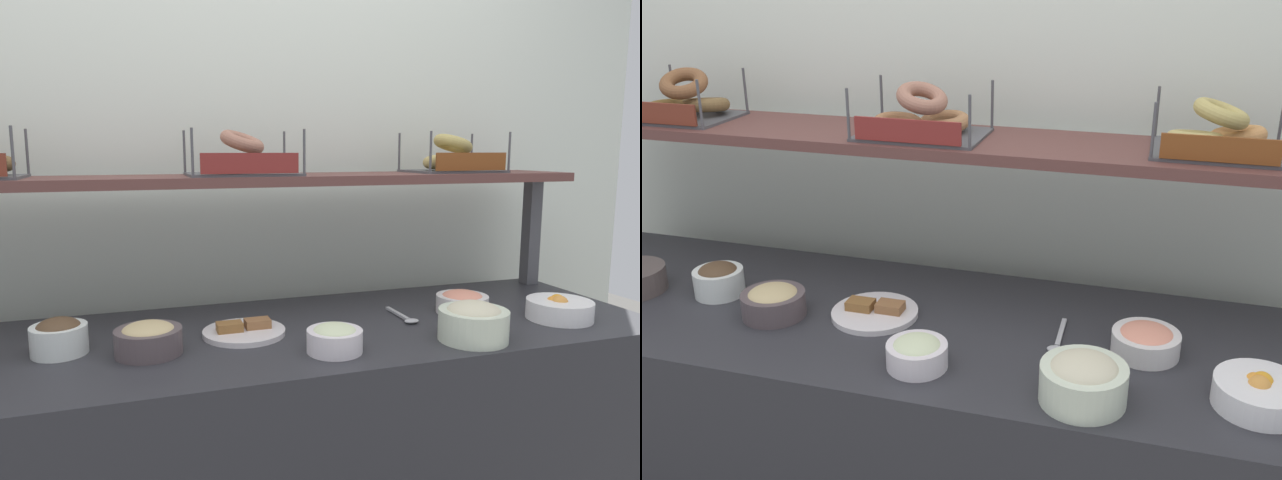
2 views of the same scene
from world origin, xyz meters
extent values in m
cube|color=silver|center=(0.00, 0.55, 1.20)|extent=(3.51, 0.06, 2.40)
cube|color=#2D2D33|center=(0.00, 0.00, 0.42)|extent=(2.31, 0.70, 0.85)
cube|color=brown|center=(0.00, 0.27, 1.26)|extent=(2.27, 0.32, 0.03)
cylinder|color=white|center=(0.87, -0.15, 0.88)|extent=(0.19, 0.19, 0.06)
sphere|color=#F69935|center=(0.86, -0.14, 0.90)|extent=(0.04, 0.04, 0.04)
sphere|color=orange|center=(0.87, -0.15, 0.90)|extent=(0.05, 0.05, 0.05)
sphere|color=#E79842|center=(0.86, -0.16, 0.90)|extent=(0.05, 0.05, 0.05)
sphere|color=orange|center=(0.87, -0.15, 0.90)|extent=(0.04, 0.04, 0.04)
sphere|color=orange|center=(0.87, -0.14, 0.90)|extent=(0.05, 0.05, 0.05)
cylinder|color=#56494C|center=(-0.32, -0.07, 0.88)|extent=(0.17, 0.17, 0.07)
ellipsoid|color=tan|center=(-0.32, -0.07, 0.91)|extent=(0.13, 0.13, 0.05)
cylinder|color=white|center=(0.63, 0.00, 0.88)|extent=(0.16, 0.16, 0.06)
ellipsoid|color=#F39679|center=(0.63, 0.00, 0.90)|extent=(0.13, 0.13, 0.04)
cylinder|color=white|center=(0.12, -0.21, 0.88)|extent=(0.14, 0.14, 0.06)
ellipsoid|color=beige|center=(0.12, -0.21, 0.90)|extent=(0.11, 0.11, 0.04)
cylinder|color=silver|center=(0.51, -0.24, 0.89)|extent=(0.19, 0.19, 0.08)
ellipsoid|color=beige|center=(0.51, -0.24, 0.93)|extent=(0.15, 0.15, 0.06)
cylinder|color=white|center=(-0.54, 0.00, 0.89)|extent=(0.14, 0.14, 0.07)
ellipsoid|color=brown|center=(-0.54, 0.00, 0.92)|extent=(0.11, 0.11, 0.05)
cylinder|color=white|center=(-0.07, 0.00, 0.86)|extent=(0.23, 0.23, 0.01)
cube|color=brown|center=(-0.11, 0.00, 0.88)|extent=(0.07, 0.05, 0.02)
cube|color=#905E38|center=(-0.03, 0.01, 0.88)|extent=(0.07, 0.05, 0.02)
cube|color=#B7B7BC|center=(0.42, 0.04, 0.86)|extent=(0.02, 0.14, 0.01)
ellipsoid|color=#B7B7BC|center=(0.42, -0.05, 0.86)|extent=(0.04, 0.03, 0.01)
cube|color=#4C4C51|center=(-0.76, 0.27, 1.28)|extent=(0.27, 0.24, 0.01)
cylinder|color=#4C4C51|center=(-0.63, 0.15, 1.35)|extent=(0.01, 0.01, 0.14)
cylinder|color=#4C4C51|center=(-0.89, 0.38, 1.35)|extent=(0.01, 0.01, 0.14)
cylinder|color=#4C4C51|center=(-0.63, 0.38, 1.35)|extent=(0.01, 0.01, 0.14)
cube|color=maroon|center=(-0.76, 0.15, 1.32)|extent=(0.23, 0.01, 0.06)
torus|color=brown|center=(-0.81, 0.24, 1.31)|extent=(0.14, 0.14, 0.05)
torus|color=brown|center=(-0.72, 0.30, 1.32)|extent=(0.19, 0.19, 0.06)
torus|color=brown|center=(-0.76, 0.27, 1.39)|extent=(0.18, 0.18, 0.09)
cube|color=#4C4C51|center=(-0.01, 0.25, 1.28)|extent=(0.34, 0.24, 0.01)
cylinder|color=#4C4C51|center=(-0.18, 0.14, 1.35)|extent=(0.01, 0.01, 0.14)
cylinder|color=#4C4C51|center=(0.15, 0.14, 1.35)|extent=(0.01, 0.01, 0.14)
cylinder|color=#4C4C51|center=(-0.18, 0.37, 1.35)|extent=(0.01, 0.01, 0.14)
cylinder|color=#4C4C51|center=(0.15, 0.37, 1.35)|extent=(0.01, 0.01, 0.14)
cube|color=maroon|center=(-0.01, 0.13, 1.32)|extent=(0.29, 0.01, 0.06)
torus|color=#9F6B45|center=(-0.07, 0.22, 1.32)|extent=(0.19, 0.19, 0.05)
torus|color=#A6724A|center=(0.04, 0.29, 1.31)|extent=(0.19, 0.19, 0.05)
torus|color=#A06B57|center=(-0.01, 0.25, 1.38)|extent=(0.20, 0.20, 0.09)
cube|color=#4C4C51|center=(0.75, 0.28, 1.28)|extent=(0.32, 0.24, 0.01)
cylinder|color=#4C4C51|center=(0.59, 0.17, 1.35)|extent=(0.01, 0.01, 0.14)
cylinder|color=#4C4C51|center=(0.59, 0.40, 1.35)|extent=(0.01, 0.01, 0.14)
cylinder|color=#4C4C51|center=(0.90, 0.40, 1.35)|extent=(0.01, 0.01, 0.14)
cube|color=brown|center=(0.75, 0.16, 1.32)|extent=(0.27, 0.01, 0.06)
torus|color=tan|center=(0.69, 0.25, 1.32)|extent=(0.15, 0.15, 0.06)
torus|color=tan|center=(0.79, 0.32, 1.32)|extent=(0.19, 0.19, 0.06)
torus|color=tan|center=(0.75, 0.28, 1.38)|extent=(0.15, 0.15, 0.08)
camera|label=1|loc=(-0.35, -1.51, 1.36)|focal=32.07mm
camera|label=2|loc=(0.63, -1.57, 1.74)|focal=40.45mm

